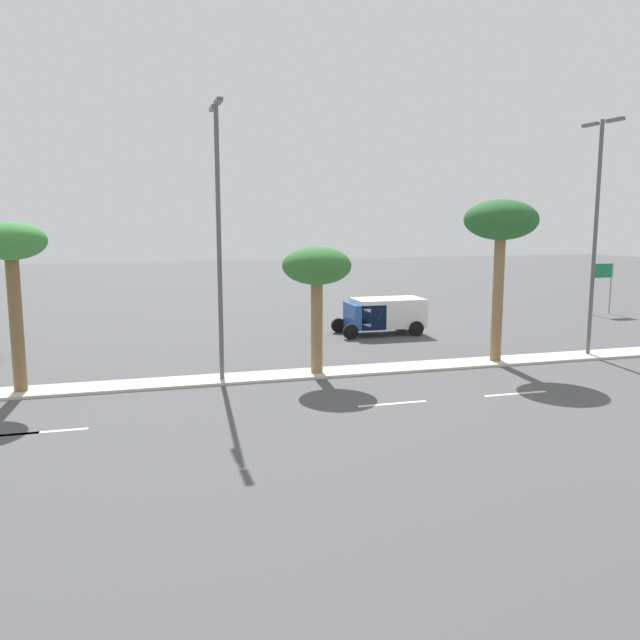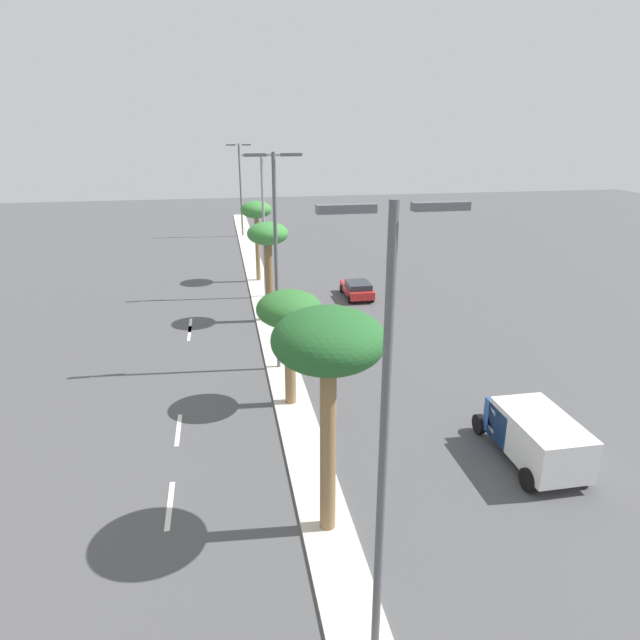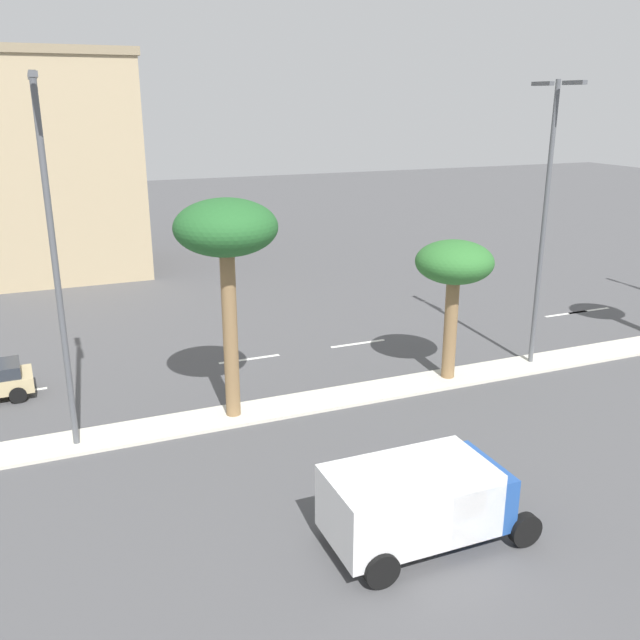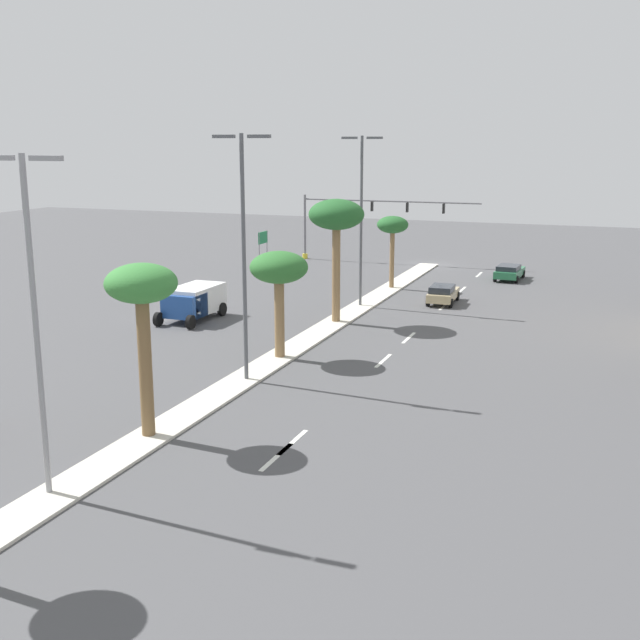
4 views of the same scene
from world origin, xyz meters
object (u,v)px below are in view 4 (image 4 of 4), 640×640
Objects in this scene: palm_tree_outboard at (336,218)px; sedan_tan_front at (443,293)px; traffic_signal_gantry at (353,217)px; street_lamp_leading at (34,304)px; street_lamp_left at (361,210)px; box_truck at (193,301)px; palm_tree_trailing at (279,271)px; directional_road_sign at (263,243)px; palm_tree_left at (142,293)px; sedan_green_outboard at (509,272)px; palm_tree_inboard at (393,227)px; street_lamp_trailing at (244,242)px.

palm_tree_outboard reaches higher than sedan_tan_front.
traffic_signal_gantry is 53.78m from street_lamp_leading.
street_lamp_left is 13.26m from box_truck.
traffic_signal_gantry is at bearing -77.73° from palm_tree_trailing.
sedan_tan_front is at bearing -98.60° from street_lamp_leading.
street_lamp_left is at bearing -138.03° from box_truck.
directional_road_sign is at bearing -51.86° from palm_tree_outboard.
palm_tree_left is 0.62× the size of street_lamp_leading.
sedan_tan_front is (-5.07, -17.79, -4.06)m from palm_tree_trailing.
palm_tree_trailing is 1.29× the size of sedan_green_outboard.
box_truck is (9.06, 2.58, -5.49)m from palm_tree_outboard.
palm_tree_left is at bearing 115.13° from box_truck.
street_lamp_leading reaches higher than palm_tree_inboard.
box_truck is (17.35, 23.07, 0.54)m from sedan_green_outboard.
palm_tree_left reaches higher than sedan_tan_front.
traffic_signal_gantry is 4.24× the size of sedan_tan_front.
palm_tree_inboard is at bearing 42.38° from sedan_green_outboard.
sedan_green_outboard is (-8.29, -20.49, -6.03)m from palm_tree_outboard.
traffic_signal_gantry is at bearing -78.87° from street_lamp_trailing.
sedan_tan_front is at bearing -102.61° from street_lamp_trailing.
palm_tree_inboard is 0.99× the size of palm_tree_trailing.
traffic_signal_gantry is 15.03m from palm_tree_inboard.
box_truck is at bearing -35.86° from palm_tree_trailing.
sedan_tan_front is at bearing 75.16° from sedan_green_outboard.
street_lamp_left is at bearing -90.29° from street_lamp_leading.
directional_road_sign is at bearing -40.38° from street_lamp_left.
box_truck is (8.94, 8.04, -5.61)m from street_lamp_left.
palm_tree_outboard is 1.37× the size of palm_tree_trailing.
traffic_signal_gantry is 40.26m from street_lamp_trailing.
sedan_green_outboard is (-8.58, -47.81, -5.76)m from street_lamp_leading.
street_lamp_left is at bearing 30.89° from sedan_tan_front.
street_lamp_trailing is 2.81× the size of sedan_tan_front.
street_lamp_leading is 26.77m from box_truck.
street_lamp_leading is (0.48, 13.81, -0.37)m from street_lamp_trailing.
traffic_signal_gantry is 48.20m from palm_tree_left.
street_lamp_left is (0.20, -14.64, 2.07)m from palm_tree_trailing.
sedan_green_outboard is (-8.39, -42.16, -5.10)m from palm_tree_left.
traffic_signal_gantry is 3.09× the size of palm_tree_trailing.
palm_tree_trailing is 11.81m from box_truck.
palm_tree_trailing is 18.93m from sedan_tan_front.
palm_tree_trailing is at bearing 74.10° from sedan_tan_front.
street_lamp_trailing is at bearing 130.24° from box_truck.
palm_tree_inboard is (-7.62, 12.95, 0.58)m from traffic_signal_gantry.
street_lamp_trailing is 2.18× the size of box_truck.
palm_tree_trailing is at bearing 116.71° from directional_road_sign.
directional_road_sign is at bearing -13.89° from palm_tree_inboard.
palm_tree_outboard is at bearing 128.14° from directional_road_sign.
palm_tree_inboard is at bearing -120.37° from box_truck.
traffic_signal_gantry reaches higher than sedan_tan_front.
directional_road_sign is 39.94m from palm_tree_left.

